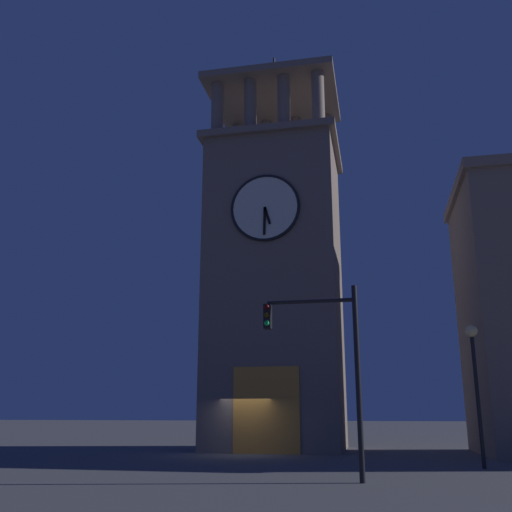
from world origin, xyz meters
The scene contains 4 objects.
ground_plane centered at (0.00, 0.00, 0.00)m, with size 200.00×200.00×0.00m, color #4C4C51.
clocktower centered at (-1.01, -3.62, 8.90)m, with size 7.49×6.79×23.00m.
traffic_signal_near centered at (-4.83, 10.04, 3.65)m, with size 2.83×0.41×5.57m.
street_lamp centered at (-9.71, 4.97, 3.48)m, with size 0.44×0.44×4.97m.
Camera 1 is at (-6.29, 27.37, 1.91)m, focal length 40.81 mm.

